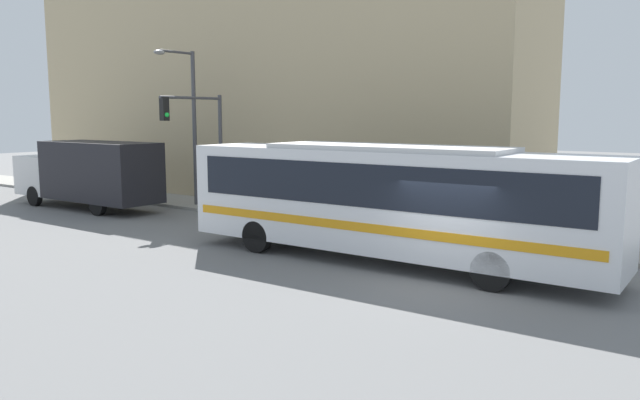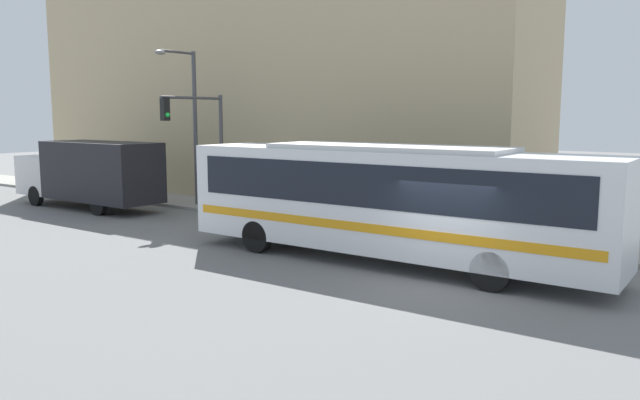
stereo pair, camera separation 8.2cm
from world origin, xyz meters
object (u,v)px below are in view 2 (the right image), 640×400
at_px(pedestrian_near_corner, 335,198).
at_px(pedestrian_mid_block, 314,195).
at_px(parking_meter, 269,194).
at_px(fire_hydrant, 375,216).
at_px(city_bus, 387,196).
at_px(traffic_light_pole, 201,131).
at_px(street_lamp, 190,115).
at_px(delivery_truck, 90,172).

distance_m(pedestrian_near_corner, pedestrian_mid_block, 1.34).
bearing_deg(parking_meter, fire_hydrant, -90.00).
bearing_deg(city_bus, parking_meter, 61.71).
bearing_deg(fire_hydrant, parking_meter, 90.00).
bearing_deg(pedestrian_mid_block, pedestrian_near_corner, -107.47).
bearing_deg(traffic_light_pole, street_lamp, 59.38).
xyz_separation_m(city_bus, fire_hydrant, (4.04, 2.78, -1.39)).
bearing_deg(traffic_light_pole, city_bus, -106.00).
relative_size(city_bus, pedestrian_mid_block, 7.80).
bearing_deg(parking_meter, delivery_truck, 109.53).
relative_size(pedestrian_near_corner, pedestrian_mid_block, 0.99).
xyz_separation_m(street_lamp, pedestrian_mid_block, (1.07, -5.94, -3.18)).
bearing_deg(fire_hydrant, pedestrian_near_corner, 73.83).
relative_size(fire_hydrant, street_lamp, 0.11).
xyz_separation_m(parking_meter, pedestrian_mid_block, (1.03, -1.48, -0.03)).
height_order(delivery_truck, pedestrian_mid_block, delivery_truck).
xyz_separation_m(delivery_truck, pedestrian_near_corner, (3.44, -10.68, -0.69)).
height_order(street_lamp, pedestrian_near_corner, street_lamp).
distance_m(traffic_light_pole, street_lamp, 2.06).
relative_size(city_bus, traffic_light_pole, 2.58).
bearing_deg(parking_meter, city_bus, -117.64).
distance_m(city_bus, pedestrian_near_corner, 6.88).
bearing_deg(city_bus, fire_hydrant, 33.85).
distance_m(city_bus, traffic_light_pole, 11.02).
xyz_separation_m(delivery_truck, street_lamp, (2.78, -3.47, 2.49)).
distance_m(delivery_truck, parking_meter, 8.43).
height_order(parking_meter, street_lamp, street_lamp).
bearing_deg(pedestrian_mid_block, street_lamp, 100.20).
bearing_deg(fire_hydrant, street_lamp, 90.22).
xyz_separation_m(fire_hydrant, pedestrian_near_corner, (0.63, 2.18, 0.42)).
height_order(traffic_light_pole, pedestrian_mid_block, traffic_light_pole).
height_order(pedestrian_near_corner, pedestrian_mid_block, pedestrian_mid_block).
relative_size(city_bus, fire_hydrant, 16.14).
relative_size(fire_hydrant, pedestrian_near_corner, 0.49).
xyz_separation_m(city_bus, pedestrian_mid_block, (5.07, 6.23, -0.97)).
bearing_deg(delivery_truck, traffic_light_pole, -70.94).
xyz_separation_m(parking_meter, pedestrian_near_corner, (0.63, -2.76, -0.03)).
xyz_separation_m(city_bus, street_lamp, (4.00, 12.17, 2.21)).
bearing_deg(pedestrian_mid_block, delivery_truck, 112.22).
relative_size(city_bus, delivery_truck, 1.54).
bearing_deg(pedestrian_mid_block, fire_hydrant, -106.65).
bearing_deg(fire_hydrant, delivery_truck, 102.33).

